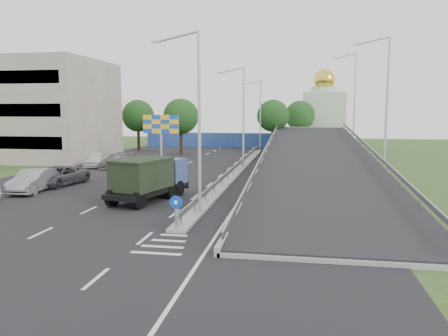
% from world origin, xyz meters
% --- Properties ---
extents(ground, '(160.00, 160.00, 0.00)m').
position_xyz_m(ground, '(0.00, 0.00, 0.00)').
color(ground, '#2D4C1E').
rests_on(ground, ground).
extents(road_surface, '(26.00, 90.00, 0.04)m').
position_xyz_m(road_surface, '(-3.00, 20.00, 0.00)').
color(road_surface, black).
rests_on(road_surface, ground).
extents(parking_strip, '(8.00, 90.00, 0.05)m').
position_xyz_m(parking_strip, '(-16.00, 20.00, 0.00)').
color(parking_strip, black).
rests_on(parking_strip, ground).
extents(median, '(1.00, 44.00, 0.20)m').
position_xyz_m(median, '(0.00, 24.00, 0.10)').
color(median, gray).
rests_on(median, ground).
extents(overpass_ramp, '(10.00, 50.00, 3.50)m').
position_xyz_m(overpass_ramp, '(7.50, 24.00, 1.75)').
color(overpass_ramp, gray).
rests_on(overpass_ramp, ground).
extents(median_guardrail, '(0.09, 44.00, 0.71)m').
position_xyz_m(median_guardrail, '(0.00, 24.00, 0.75)').
color(median_guardrail, gray).
rests_on(median_guardrail, median).
extents(sign_bollard, '(0.64, 0.23, 1.67)m').
position_xyz_m(sign_bollard, '(0.00, 2.17, 1.03)').
color(sign_bollard, black).
rests_on(sign_bollard, median).
extents(lamp_post_near, '(2.74, 0.18, 10.08)m').
position_xyz_m(lamp_post_near, '(0.11, 6.00, 5.81)').
color(lamp_post_near, '#B2B5B7').
rests_on(lamp_post_near, median).
extents(lamp_post_mid, '(2.74, 0.18, 10.08)m').
position_xyz_m(lamp_post_mid, '(0.11, 26.00, 5.81)').
color(lamp_post_mid, '#B2B5B7').
rests_on(lamp_post_mid, median).
extents(lamp_post_far, '(2.74, 0.18, 10.08)m').
position_xyz_m(lamp_post_far, '(0.11, 46.00, 5.81)').
color(lamp_post_far, '#B2B5B7').
rests_on(lamp_post_far, median).
extents(beige_building, '(24.00, 14.00, 12.00)m').
position_xyz_m(beige_building, '(-30.00, 32.00, 6.00)').
color(beige_building, gray).
rests_on(beige_building, ground).
extents(blue_wall, '(30.00, 0.50, 2.40)m').
position_xyz_m(blue_wall, '(-4.00, 52.00, 1.20)').
color(blue_wall, '#2B38A1').
rests_on(blue_wall, ground).
extents(church, '(7.00, 7.00, 13.80)m').
position_xyz_m(church, '(10.00, 60.00, 5.31)').
color(church, '#B2CCAD').
rests_on(church, ground).
extents(billboard, '(4.00, 0.24, 5.50)m').
position_xyz_m(billboard, '(-9.00, 28.00, 4.19)').
color(billboard, '#B2B5B7').
rests_on(billboard, ground).
extents(tree_left_mid, '(4.80, 4.80, 7.60)m').
position_xyz_m(tree_left_mid, '(-10.00, 40.00, 5.18)').
color(tree_left_mid, black).
rests_on(tree_left_mid, ground).
extents(tree_median_far, '(4.80, 4.80, 7.60)m').
position_xyz_m(tree_median_far, '(2.00, 48.00, 5.18)').
color(tree_median_far, black).
rests_on(tree_median_far, ground).
extents(tree_left_far, '(4.80, 4.80, 7.60)m').
position_xyz_m(tree_left_far, '(-18.00, 45.00, 5.18)').
color(tree_left_far, black).
rests_on(tree_left_far, ground).
extents(tree_ramp_far, '(4.80, 4.80, 7.60)m').
position_xyz_m(tree_ramp_far, '(6.00, 55.00, 5.18)').
color(tree_ramp_far, black).
rests_on(tree_ramp_far, ground).
extents(dump_truck, '(4.03, 6.91, 2.87)m').
position_xyz_m(dump_truck, '(-3.92, 9.51, 1.59)').
color(dump_truck, black).
rests_on(dump_truck, ground).
extents(parked_car_b, '(2.32, 5.27, 1.68)m').
position_xyz_m(parked_car_b, '(-13.37, 11.04, 0.84)').
color(parked_car_b, gray).
rests_on(parked_car_b, ground).
extents(parked_car_c, '(3.31, 5.72, 1.50)m').
position_xyz_m(parked_car_c, '(-13.01, 13.90, 0.75)').
color(parked_car_c, '#3C3B41').
rests_on(parked_car_c, ground).
extents(parked_car_d, '(2.25, 5.13, 1.47)m').
position_xyz_m(parked_car_d, '(-12.96, 25.00, 0.73)').
color(parked_car_d, slate).
rests_on(parked_car_d, ground).
extents(parked_car_e, '(2.50, 4.83, 1.57)m').
position_xyz_m(parked_car_e, '(-15.30, 25.37, 0.79)').
color(parked_car_e, silver).
rests_on(parked_car_e, ground).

